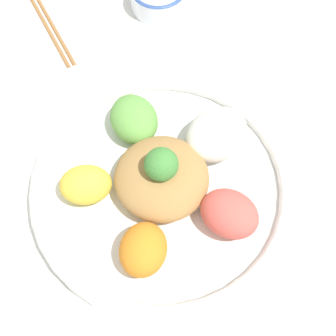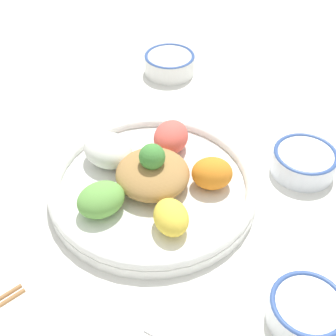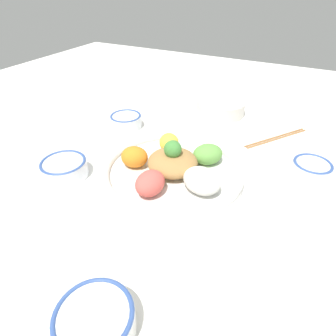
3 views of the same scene
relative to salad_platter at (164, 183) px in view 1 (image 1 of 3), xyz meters
The scene contains 3 objects.
ground_plane 0.05m from the salad_platter, 67.64° to the left, with size 2.40×2.40×0.00m, color white.
salad_platter is the anchor object (origin of this frame).
chopsticks_pair_near 0.39m from the salad_platter, 30.99° to the right, with size 0.21×0.16×0.01m.
Camera 1 is at (-0.14, 0.20, 0.60)m, focal length 50.00 mm.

